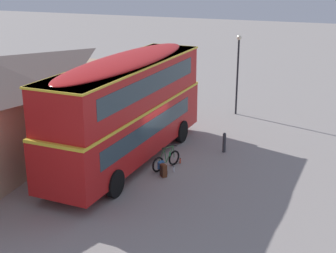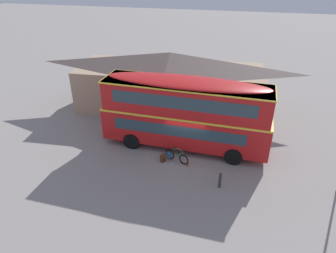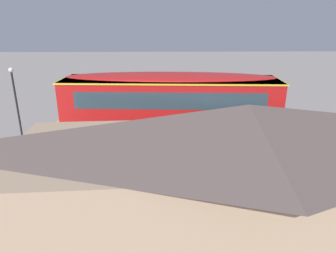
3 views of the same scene
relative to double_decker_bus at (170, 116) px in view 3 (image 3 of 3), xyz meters
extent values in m
plane|color=gray|center=(0.21, -0.61, -2.65)|extent=(120.00, 120.00, 0.00)
cylinder|color=black|center=(3.39, 1.01, -2.10)|extent=(1.11, 0.34, 1.10)
cylinder|color=black|center=(3.26, -1.37, -2.10)|extent=(1.11, 0.34, 1.10)
cylinder|color=black|center=(-3.27, 1.37, -2.10)|extent=(1.11, 0.34, 1.10)
cylinder|color=black|center=(-3.40, -1.01, -2.10)|extent=(1.11, 0.34, 1.10)
cube|color=red|center=(-0.01, 0.00, -1.13)|extent=(10.88, 3.07, 2.10)
cube|color=yellow|center=(-0.01, 0.00, -0.05)|extent=(10.90, 3.09, 0.12)
cube|color=red|center=(-0.01, 0.00, 0.93)|extent=(10.56, 3.01, 1.90)
ellipsoid|color=red|center=(-0.01, 0.00, 1.96)|extent=(10.34, 2.94, 0.36)
cube|color=#2D424C|center=(5.35, -0.29, -0.88)|extent=(0.17, 2.05, 0.90)
cube|color=black|center=(5.21, -0.28, 1.45)|extent=(0.13, 1.38, 0.44)
cube|color=#2D424C|center=(-0.27, -1.23, -0.83)|extent=(8.39, 0.49, 0.76)
cube|color=#2D424C|center=(-0.07, -1.21, 1.08)|extent=(8.82, 0.51, 0.80)
cube|color=#2D424C|center=(-0.14, 1.25, -0.83)|extent=(8.39, 0.49, 0.76)
cube|color=#2D424C|center=(0.06, 1.21, 1.08)|extent=(8.82, 0.51, 0.80)
cube|color=yellow|center=(-0.01, 0.00, 1.84)|extent=(10.67, 3.09, 0.08)
torus|color=black|center=(0.31, -2.06, -2.31)|extent=(0.66, 0.33, 0.68)
torus|color=black|center=(-0.64, -1.67, -2.31)|extent=(0.66, 0.33, 0.68)
cylinder|color=#B2B2B7|center=(0.31, -2.06, -2.31)|extent=(0.08, 0.11, 0.05)
cylinder|color=#B2B2B7|center=(-0.64, -1.67, -2.31)|extent=(0.08, 0.11, 0.05)
cylinder|color=#2D6B38|center=(0.06, -1.96, -2.04)|extent=(0.44, 0.21, 0.66)
cylinder|color=#2D6B38|center=(-0.01, -1.93, -1.71)|extent=(0.55, 0.25, 0.07)
cylinder|color=#2D6B38|center=(-0.21, -1.85, -2.03)|extent=(0.18, 0.10, 0.68)
cylinder|color=#2D6B38|center=(-0.39, -1.77, -2.34)|extent=(0.51, 0.23, 0.09)
cylinder|color=#2D6B38|center=(-0.46, -1.75, -2.00)|extent=(0.39, 0.18, 0.63)
cylinder|color=#2D6B38|center=(0.29, -2.05, -2.01)|extent=(0.10, 0.06, 0.59)
cylinder|color=black|center=(0.26, -2.04, -1.67)|extent=(0.20, 0.44, 0.03)
ellipsoid|color=black|center=(-0.29, -1.81, -1.66)|extent=(0.28, 0.19, 0.06)
cube|color=#2D609E|center=(-0.68, -1.83, -2.29)|extent=(0.31, 0.24, 0.32)
cylinder|color=green|center=(0.06, -1.96, -2.04)|extent=(0.07, 0.07, 0.18)
cube|color=#592D19|center=(-1.01, -2.08, -2.38)|extent=(0.36, 0.37, 0.54)
ellipsoid|color=#592D19|center=(-1.01, -2.08, -2.11)|extent=(0.34, 0.35, 0.10)
cube|color=#3E2011|center=(-0.93, -2.15, -2.46)|extent=(0.18, 0.19, 0.19)
cylinder|color=black|center=(-1.03, -1.94, -2.38)|extent=(0.05, 0.05, 0.43)
cylinder|color=black|center=(-1.15, -2.06, -2.38)|extent=(0.05, 0.05, 0.43)
cylinder|color=silver|center=(-0.40, -2.31, -2.54)|extent=(0.07, 0.07, 0.22)
cylinder|color=black|center=(-0.40, -2.31, -2.42)|extent=(0.04, 0.04, 0.03)
cylinder|color=#D84C33|center=(0.60, -2.25, -2.53)|extent=(0.07, 0.07, 0.23)
cylinder|color=black|center=(0.60, -2.25, -2.40)|extent=(0.04, 0.04, 0.02)
cube|color=tan|center=(-2.25, 5.66, -0.90)|extent=(15.06, 5.89, 3.50)
pyramid|color=brown|center=(-2.25, 5.66, 1.48)|extent=(15.48, 6.31, 1.26)
cube|color=#3D2319|center=(-2.12, 3.09, -1.60)|extent=(1.10, 0.10, 2.10)
cube|color=#2D424C|center=(-5.82, 2.90, -0.72)|extent=(1.10, 0.10, 0.90)
cube|color=#2D424C|center=(1.58, 3.28, -0.72)|extent=(1.10, 0.10, 0.90)
cylinder|color=black|center=(8.94, -2.81, -0.43)|extent=(0.11, 0.11, 4.43)
sphere|color=#F2E5BF|center=(8.94, -2.81, 1.90)|extent=(0.28, 0.28, 0.28)
cylinder|color=#333338|center=(2.64, -3.74, -2.22)|extent=(0.16, 0.16, 0.85)
sphere|color=#333338|center=(2.64, -3.74, -1.76)|extent=(0.16, 0.16, 0.16)
camera|label=1|loc=(-18.43, -8.94, 5.84)|focal=51.83mm
camera|label=2|loc=(2.77, -17.46, 8.72)|focal=32.93mm
camera|label=3|loc=(0.46, 14.61, 4.56)|focal=32.43mm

